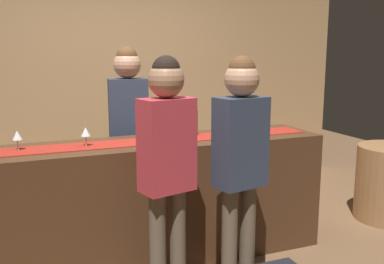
{
  "coord_description": "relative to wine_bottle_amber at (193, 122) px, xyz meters",
  "views": [
    {
      "loc": [
        -1.07,
        -3.23,
        1.67
      ],
      "look_at": [
        0.24,
        0.0,
        1.02
      ],
      "focal_mm": 41.32,
      "sensor_mm": 36.0,
      "label": 1
    }
  ],
  "objects": [
    {
      "name": "ground_plane",
      "position": [
        -0.29,
        -0.09,
        -1.09
      ],
      "size": [
        10.0,
        10.0,
        0.0
      ],
      "primitive_type": "plane",
      "color": "brown"
    },
    {
      "name": "back_wall",
      "position": [
        -0.29,
        1.81,
        0.36
      ],
      "size": [
        6.0,
        0.12,
        2.9
      ],
      "primitive_type": "cube",
      "color": "tan",
      "rests_on": "ground"
    },
    {
      "name": "bar_counter",
      "position": [
        -0.29,
        -0.09,
        -0.6
      ],
      "size": [
        2.59,
        0.6,
        0.97
      ],
      "primitive_type": "cube",
      "color": "#472B19",
      "rests_on": "ground"
    },
    {
      "name": "counter_runner_cloth",
      "position": [
        -0.29,
        -0.09,
        -0.11
      ],
      "size": [
        2.47,
        0.28,
        0.01
      ],
      "primitive_type": "cube",
      "color": "maroon",
      "rests_on": "bar_counter"
    },
    {
      "name": "wine_bottle_amber",
      "position": [
        0.0,
        0.0,
        0.0
      ],
      "size": [
        0.07,
        0.07,
        0.3
      ],
      "color": "brown",
      "rests_on": "bar_counter"
    },
    {
      "name": "wine_bottle_clear",
      "position": [
        0.27,
        -0.01,
        0.0
      ],
      "size": [
        0.07,
        0.07,
        0.3
      ],
      "color": "#B2C6C1",
      "rests_on": "bar_counter"
    },
    {
      "name": "wine_bottle_green",
      "position": [
        0.49,
        -0.04,
        0.0
      ],
      "size": [
        0.07,
        0.07,
        0.3
      ],
      "color": "#194723",
      "rests_on": "bar_counter"
    },
    {
      "name": "wine_glass_near_customer",
      "position": [
        -0.35,
        -0.17,
        -0.01
      ],
      "size": [
        0.07,
        0.07,
        0.14
      ],
      "color": "silver",
      "rests_on": "bar_counter"
    },
    {
      "name": "wine_glass_mid_counter",
      "position": [
        -0.89,
        -0.09,
        -0.01
      ],
      "size": [
        0.07,
        0.07,
        0.14
      ],
      "color": "silver",
      "rests_on": "bar_counter"
    },
    {
      "name": "wine_glass_far_end",
      "position": [
        -1.35,
        -0.05,
        -0.01
      ],
      "size": [
        0.07,
        0.07,
        0.14
      ],
      "color": "silver",
      "rests_on": "bar_counter"
    },
    {
      "name": "bartender",
      "position": [
        -0.42,
        0.49,
        -0.03
      ],
      "size": [
        0.37,
        0.25,
        1.7
      ],
      "rotation": [
        0.0,
        0.0,
        3.0
      ],
      "color": "#26262B",
      "rests_on": "ground"
    },
    {
      "name": "customer_sipping",
      "position": [
        0.02,
        -0.78,
        -0.08
      ],
      "size": [
        0.37,
        0.26,
        1.64
      ],
      "rotation": [
        0.0,
        0.0,
        0.2
      ],
      "color": "brown",
      "rests_on": "ground"
    },
    {
      "name": "customer_browsing",
      "position": [
        -0.47,
        -0.69,
        -0.08
      ],
      "size": [
        0.38,
        0.28,
        1.64
      ],
      "rotation": [
        0.0,
        0.0,
        0.24
      ],
      "color": "brown",
      "rests_on": "ground"
    }
  ]
}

